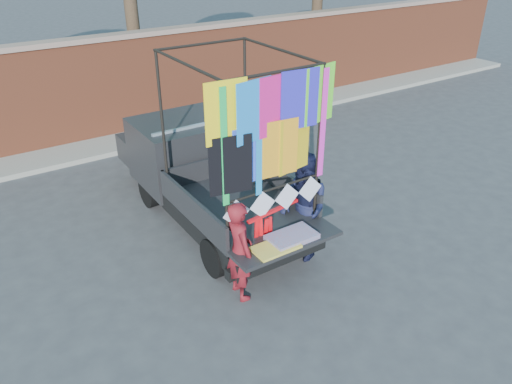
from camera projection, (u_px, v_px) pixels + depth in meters
ground at (274, 263)px, 8.34m from camera, size 90.00×90.00×0.00m
brick_wall at (119, 85)px, 12.86m from camera, size 30.00×0.45×2.61m
curb at (134, 140)px, 12.94m from camera, size 30.00×1.20×0.12m
pickup_truck at (197, 169)px, 9.59m from camera, size 2.09×5.26×3.31m
woman at (240, 251)px, 7.27m from camera, size 0.43×0.61×1.60m
man at (303, 207)px, 8.13m from camera, size 0.86×1.02×1.86m
streamer_bundle at (268, 225)px, 7.59m from camera, size 1.01×0.20×0.70m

